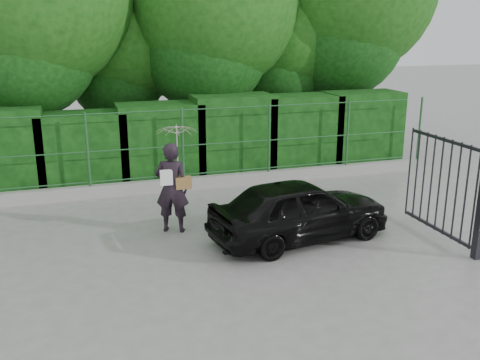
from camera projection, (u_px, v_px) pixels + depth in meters
name	position (u px, v px, depth m)	size (l,w,h in m)	color
ground	(213.00, 263.00, 9.45)	(80.00, 80.00, 0.00)	gray
kerb	(168.00, 185.00, 13.54)	(14.00, 0.25, 0.30)	#9E9E99
fence	(176.00, 144.00, 13.31)	(14.13, 0.06, 1.80)	#22532A
hedge	(167.00, 142.00, 14.25)	(14.20, 1.20, 2.24)	black
trees	(182.00, 5.00, 15.58)	(17.10, 6.15, 8.08)	black
gate	(465.00, 188.00, 9.76)	(0.22, 2.33, 2.36)	black
woman	(175.00, 166.00, 10.62)	(0.96, 0.85, 2.18)	black
car	(300.00, 209.00, 10.37)	(1.45, 3.59, 1.22)	black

